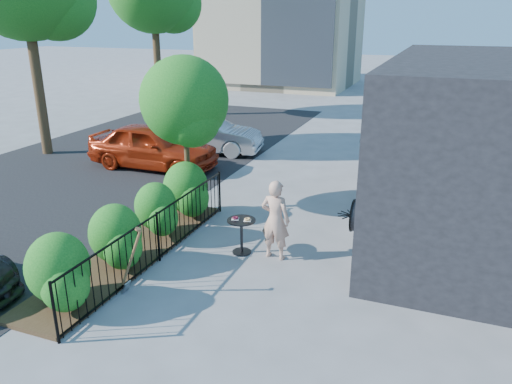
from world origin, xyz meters
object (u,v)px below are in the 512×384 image
at_px(shovel, 130,264).
at_px(cafe_table, 242,230).
at_px(patio_tree, 186,106).
at_px(car_red, 153,146).
at_px(woman, 275,220).
at_px(car_silver, 206,134).

bearing_deg(shovel, cafe_table, 62.22).
xyz_separation_m(patio_tree, car_red, (-3.04, 3.07, -2.01)).
height_order(cafe_table, car_red, car_red).
relative_size(patio_tree, woman, 2.28).
bearing_deg(patio_tree, car_silver, 112.65).
distance_m(cafe_table, shovel, 2.61).
height_order(patio_tree, car_silver, patio_tree).
distance_m(patio_tree, car_silver, 6.31).
relative_size(cafe_table, car_red, 0.19).
bearing_deg(shovel, car_red, 119.28).
xyz_separation_m(cafe_table, car_red, (-5.23, 4.85, 0.21)).
distance_m(shovel, car_silver, 10.14).
bearing_deg(woman, car_silver, -50.54).
bearing_deg(cafe_table, car_red, 137.18).
bearing_deg(cafe_table, woman, 3.63).
relative_size(car_red, car_silver, 1.06).
distance_m(woman, shovel, 3.08).
relative_size(cafe_table, car_silver, 0.20).
bearing_deg(car_silver, woman, -152.53).
relative_size(patio_tree, car_red, 0.90).
bearing_deg(shovel, patio_tree, 103.47).
bearing_deg(patio_tree, car_red, 134.69).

